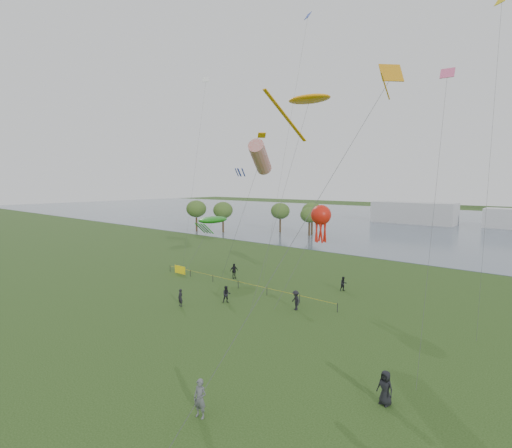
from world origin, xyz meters
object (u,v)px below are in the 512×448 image
Objects in this scene: kite_flyer at (200,399)px; kite_stingray at (308,100)px; kite_octopus at (321,216)px; fence at (201,274)px.

kite_stingray is (-8.27, 23.04, 19.26)m from kite_flyer.
kite_octopus is at bearing 95.15° from kite_flyer.
fence is 12.28× the size of kite_flyer.
kite_flyer is (19.85, -17.91, 0.43)m from fence.
kite_stingray is at bearing 23.92° from fence.
fence is at bearing 127.60° from kite_flyer.
kite_flyer is 0.21× the size of kite_octopus.
kite_octopus is (13.56, 4.78, 7.55)m from fence.
fence is 23.41m from kite_stingray.
kite_stingray is 2.24× the size of kite_octopus.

